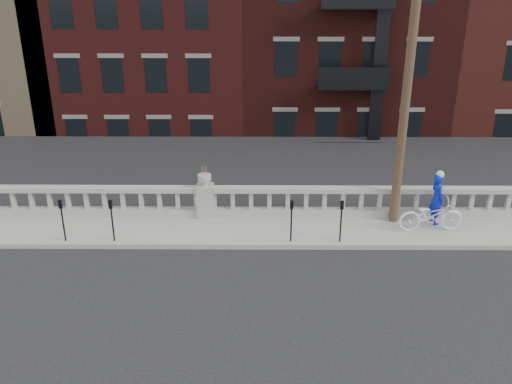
# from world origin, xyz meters

# --- Properties ---
(ground) EXTENTS (120.00, 120.00, 0.00)m
(ground) POSITION_xyz_m (0.00, 0.00, 0.00)
(ground) COLOR black
(ground) RESTS_ON ground
(sidewalk) EXTENTS (32.00, 2.20, 0.15)m
(sidewalk) POSITION_xyz_m (0.00, 3.00, 0.07)
(sidewalk) COLOR #9B9890
(sidewalk) RESTS_ON ground
(balustrade) EXTENTS (28.00, 0.34, 1.03)m
(balustrade) POSITION_xyz_m (0.00, 3.95, 0.64)
(balustrade) COLOR #9B9890
(balustrade) RESTS_ON sidewalk
(planter_pedestal) EXTENTS (0.55, 0.55, 1.76)m
(planter_pedestal) POSITION_xyz_m (0.00, 3.95, 0.83)
(planter_pedestal) COLOR #9B9890
(planter_pedestal) RESTS_ON sidewalk
(lower_level) EXTENTS (80.00, 44.00, 20.80)m
(lower_level) POSITION_xyz_m (0.56, 23.04, 2.63)
(lower_level) COLOR #605E59
(lower_level) RESTS_ON ground
(utility_pole) EXTENTS (1.60, 0.28, 10.00)m
(utility_pole) POSITION_xyz_m (6.20, 3.60, 5.24)
(utility_pole) COLOR #422D1E
(utility_pole) RESTS_ON sidewalk
(parking_meter_b) EXTENTS (0.10, 0.09, 1.36)m
(parking_meter_b) POSITION_xyz_m (-4.16, 2.15, 1.00)
(parking_meter_b) COLOR black
(parking_meter_b) RESTS_ON sidewalk
(parking_meter_c) EXTENTS (0.10, 0.09, 1.36)m
(parking_meter_c) POSITION_xyz_m (-2.66, 2.15, 1.00)
(parking_meter_c) COLOR black
(parking_meter_c) RESTS_ON sidewalk
(parking_meter_d) EXTENTS (0.10, 0.09, 1.36)m
(parking_meter_d) POSITION_xyz_m (2.76, 2.15, 1.00)
(parking_meter_d) COLOR black
(parking_meter_d) RESTS_ON sidewalk
(parking_meter_e) EXTENTS (0.10, 0.09, 1.36)m
(parking_meter_e) POSITION_xyz_m (4.26, 2.15, 1.00)
(parking_meter_e) COLOR black
(parking_meter_e) RESTS_ON sidewalk
(bicycle) EXTENTS (2.08, 0.85, 1.07)m
(bicycle) POSITION_xyz_m (7.20, 2.91, 0.68)
(bicycle) COLOR white
(bicycle) RESTS_ON sidewalk
(cyclist) EXTENTS (0.52, 0.69, 1.71)m
(cyclist) POSITION_xyz_m (7.50, 3.46, 1.00)
(cyclist) COLOR #0C1CBC
(cyclist) RESTS_ON sidewalk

